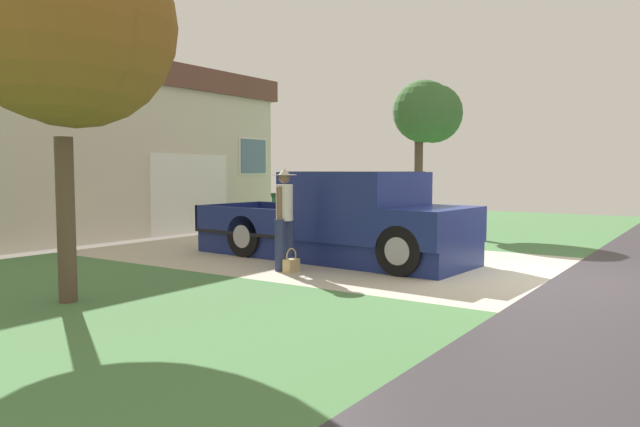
% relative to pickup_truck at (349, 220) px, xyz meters
% --- Properties ---
extents(pickup_truck, '(2.22, 5.52, 1.64)m').
position_rel_pickup_truck_xyz_m(pickup_truck, '(0.00, 0.00, 0.00)').
color(pickup_truck, navy).
rests_on(pickup_truck, ground).
extents(person_with_hat, '(0.48, 0.41, 1.69)m').
position_rel_pickup_truck_xyz_m(person_with_hat, '(-1.49, 0.35, 0.18)').
color(person_with_hat, navy).
rests_on(person_with_hat, ground).
extents(handbag, '(0.28, 0.14, 0.40)m').
position_rel_pickup_truck_xyz_m(handbag, '(-1.63, 0.11, -0.61)').
color(handbag, tan).
rests_on(handbag, ground).
extents(house_with_garage, '(10.59, 6.25, 4.40)m').
position_rel_pickup_truck_xyz_m(house_with_garage, '(0.04, 8.98, 1.48)').
color(house_with_garage, beige).
rests_on(house_with_garage, ground).
extents(front_yard_tree, '(2.73, 2.54, 4.68)m').
position_rel_pickup_truck_xyz_m(front_yard_tree, '(-5.03, 0.90, 2.63)').
color(front_yard_tree, brown).
rests_on(front_yard_tree, ground).
extents(neighbor_tree, '(1.90, 1.80, 4.09)m').
position_rel_pickup_truck_xyz_m(neighbor_tree, '(5.75, 1.02, 2.46)').
color(neighbor_tree, brown).
rests_on(neighbor_tree, ground).
extents(wheeled_trash_bin, '(0.60, 0.72, 1.05)m').
position_rel_pickup_truck_xyz_m(wheeled_trash_bin, '(3.42, 4.01, -0.17)').
color(wheeled_trash_bin, '#286B38').
rests_on(wheeled_trash_bin, ground).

